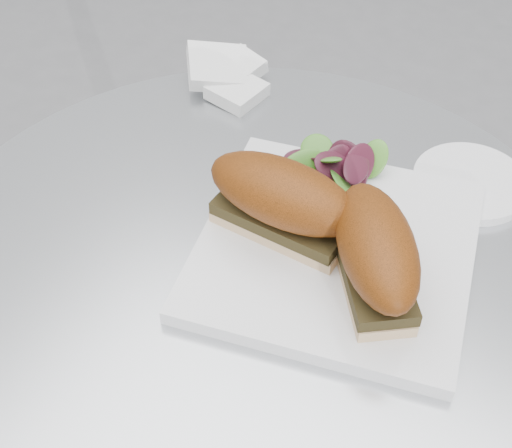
{
  "coord_description": "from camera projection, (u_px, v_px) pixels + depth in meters",
  "views": [
    {
      "loc": [
        0.24,
        -0.39,
        1.26
      ],
      "look_at": [
        -0.01,
        0.02,
        0.77
      ],
      "focal_mm": 50.0,
      "sensor_mm": 36.0,
      "label": 1
    }
  ],
  "objects": [
    {
      "name": "sandwich_right",
      "position": [
        375.0,
        252.0,
        0.63
      ],
      "size": [
        0.15,
        0.16,
        0.08
      ],
      "rotation": [
        0.0,
        0.0,
        -0.91
      ],
      "color": "#D8B787",
      "rests_on": "plate"
    },
    {
      "name": "sandwich_left",
      "position": [
        283.0,
        200.0,
        0.68
      ],
      "size": [
        0.16,
        0.07,
        0.08
      ],
      "rotation": [
        0.0,
        0.0,
        -0.01
      ],
      "color": "#D8B787",
      "rests_on": "plate"
    },
    {
      "name": "table",
      "position": [
        254.0,
        398.0,
        0.87
      ],
      "size": [
        0.7,
        0.7,
        0.73
      ],
      "color": "silver",
      "rests_on": "ground"
    },
    {
      "name": "plate",
      "position": [
        335.0,
        249.0,
        0.7
      ],
      "size": [
        0.32,
        0.32,
        0.02
      ],
      "primitive_type": "cube",
      "rotation": [
        0.0,
        0.0,
        0.23
      ],
      "color": "silver",
      "rests_on": "table"
    },
    {
      "name": "salad",
      "position": [
        329.0,
        165.0,
        0.74
      ],
      "size": [
        0.11,
        0.11,
        0.05
      ],
      "primitive_type": null,
      "color": "olive",
      "rests_on": "plate"
    },
    {
      "name": "napkin",
      "position": [
        228.0,
        83.0,
        0.9
      ],
      "size": [
        0.13,
        0.13,
        0.02
      ],
      "primitive_type": null,
      "rotation": [
        0.0,
        0.0,
        0.37
      ],
      "color": "white",
      "rests_on": "table"
    },
    {
      "name": "saucer",
      "position": [
        470.0,
        182.0,
        0.78
      ],
      "size": [
        0.12,
        0.12,
        0.01
      ],
      "primitive_type": "cylinder",
      "color": "silver",
      "rests_on": "table"
    }
  ]
}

